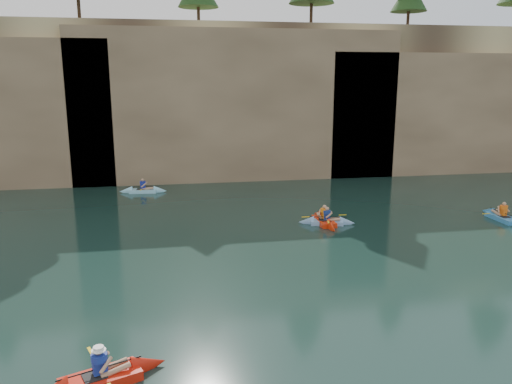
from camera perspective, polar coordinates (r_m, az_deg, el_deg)
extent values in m
plane|color=black|center=(16.76, 2.11, -13.76)|extent=(160.00, 160.00, 0.00)
cube|color=tan|center=(44.79, -5.96, 10.81)|extent=(70.00, 16.00, 12.00)
cube|color=#9B805E|center=(37.65, -2.05, 10.05)|extent=(24.00, 2.40, 11.40)
cube|color=#9B805E|center=(45.03, 24.36, 8.39)|extent=(26.00, 2.40, 9.84)
cube|color=black|center=(37.08, -11.10, 3.41)|extent=(3.50, 1.00, 3.20)
cube|color=black|center=(39.25, 9.82, 4.93)|extent=(5.00, 1.00, 4.50)
cube|color=red|center=(13.90, -17.32, -19.70)|extent=(2.77, 1.76, 0.30)
cone|color=red|center=(14.19, -12.17, -18.66)|extent=(1.17, 1.09, 0.79)
cube|color=black|center=(13.81, -17.99, -19.39)|extent=(0.70, 0.67, 0.04)
cube|color=navy|center=(13.69, -17.44, -18.23)|extent=(0.40, 0.33, 0.50)
sphere|color=tan|center=(13.51, -17.54, -16.90)|extent=(0.21, 0.21, 0.21)
cylinder|color=black|center=(13.75, -17.40, -18.67)|extent=(1.98, 0.83, 0.04)
cube|color=yellow|center=(14.56, -18.41, -16.85)|extent=(0.23, 0.42, 0.02)
cylinder|color=white|center=(13.49, -17.56, -16.76)|extent=(0.36, 0.36, 0.10)
cube|color=#7FA6D5|center=(26.59, 8.08, -3.41)|extent=(2.41, 1.26, 0.26)
cone|color=#7FA6D5|center=(26.70, 10.40, -3.42)|extent=(0.96, 0.88, 0.71)
cone|color=#7FA6D5|center=(26.53, 5.75, -3.38)|extent=(0.96, 0.88, 0.71)
cube|color=black|center=(26.56, 7.76, -3.20)|extent=(0.64, 0.56, 0.04)
cube|color=navy|center=(26.49, 8.11, -2.63)|extent=(0.36, 0.28, 0.48)
sphere|color=tan|center=(26.40, 8.13, -1.91)|extent=(0.20, 0.20, 0.20)
cylinder|color=black|center=(26.52, 8.10, -2.85)|extent=(2.06, 0.53, 0.04)
cube|color=yellow|center=(27.44, 7.95, -2.31)|extent=(0.18, 0.43, 0.02)
cube|color=yellow|center=(25.61, 8.26, -3.42)|extent=(0.18, 0.43, 0.02)
cube|color=red|center=(26.73, 7.78, -3.29)|extent=(0.84, 2.65, 0.28)
cone|color=red|center=(27.86, 6.97, -2.61)|extent=(0.78, 0.94, 0.76)
cone|color=red|center=(25.60, 8.67, -4.04)|extent=(0.78, 0.94, 0.76)
cube|color=black|center=(26.56, 7.90, -3.16)|extent=(0.49, 0.56, 0.04)
cube|color=orange|center=(26.62, 7.81, -2.46)|extent=(0.23, 0.35, 0.51)
sphere|color=tan|center=(26.53, 7.83, -1.70)|extent=(0.21, 0.21, 0.21)
cylinder|color=black|center=(26.65, 7.80, -2.72)|extent=(0.08, 2.25, 0.04)
cube|color=yellow|center=(26.35, 5.69, -2.84)|extent=(0.42, 0.09, 0.02)
cube|color=yellow|center=(26.99, 9.86, -2.59)|extent=(0.42, 0.09, 0.02)
cube|color=#90D7F1|center=(34.50, -12.77, 0.15)|extent=(2.50, 0.99, 0.27)
cone|color=#90D7F1|center=(34.34, -10.88, 0.18)|extent=(0.93, 0.81, 0.73)
cone|color=#90D7F1|center=(34.69, -14.64, 0.12)|extent=(0.93, 0.81, 0.73)
cube|color=black|center=(34.50, -13.02, 0.31)|extent=(0.59, 0.51, 0.04)
cube|color=navy|center=(34.42, -12.80, 0.78)|extent=(0.35, 0.25, 0.49)
sphere|color=tan|center=(34.35, -12.83, 1.35)|extent=(0.20, 0.20, 0.20)
cylinder|color=black|center=(34.44, -12.79, 0.59)|extent=(2.14, 0.25, 0.04)
cube|color=yellow|center=(35.38, -12.57, 0.93)|extent=(0.12, 0.43, 0.02)
cube|color=yellow|center=(33.50, -13.03, 0.24)|extent=(0.12, 0.43, 0.02)
cube|color=#3A88C6|center=(30.21, 26.36, -2.65)|extent=(0.83, 2.75, 0.28)
cone|color=#3A88C6|center=(31.21, 24.95, -2.05)|extent=(0.78, 0.98, 0.76)
cube|color=black|center=(30.07, 26.55, -2.52)|extent=(0.48, 0.56, 0.04)
cube|color=orange|center=(30.12, 26.43, -1.91)|extent=(0.23, 0.35, 0.51)
sphere|color=tan|center=(30.03, 26.50, -1.23)|extent=(0.21, 0.21, 0.21)
cylinder|color=black|center=(30.14, 26.41, -2.14)|extent=(0.07, 2.26, 0.04)
cube|color=yellow|center=(29.54, 24.81, -2.27)|extent=(0.42, 0.09, 0.02)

